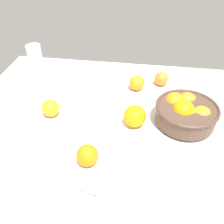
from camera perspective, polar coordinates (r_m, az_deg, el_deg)
The scene contains 10 objects.
ground_plane at distance 99.29cm, azimuth -0.78°, elevation -2.61°, with size 120.16×98.07×3.00cm, color white.
fruit_bowl at distance 98.53cm, azimuth 16.64°, elevation 0.01°, with size 23.84×23.84×10.91cm.
second_glass at distance 142.40cm, azimuth -17.43°, elevation 12.29°, with size 7.74×7.74×10.50cm.
loose_orange_0 at distance 101.89cm, azimuth -13.99°, elevation 0.96°, with size 7.12×7.12×7.12cm, color orange.
loose_orange_1 at distance 114.87cm, azimuth 5.78°, elevation 6.74°, with size 7.15×7.15×7.15cm, color orange.
loose_orange_2 at distance 80.83cm, azimuth -5.73°, elevation -9.94°, with size 7.26×7.26×7.26cm, color orange.
loose_orange_3 at distance 93.94cm, azimuth 5.30°, elevation -0.95°, with size 8.68×8.68×8.68cm, color orange.
loose_orange_4 at distance 120.12cm, azimuth 11.34°, elevation 7.56°, with size 6.68×6.68×6.68cm, color orange.
spoon at distance 115.77cm, azimuth -19.31°, elevation 2.94°, with size 13.30×8.50×1.00cm.
herb_sprig_0 at distance 76.33cm, azimuth -5.25°, elevation -18.28°, with size 7.56×1.89×0.95cm.
Camera 1 is at (12.17, -73.51, 64.12)cm, focal length 39.52 mm.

